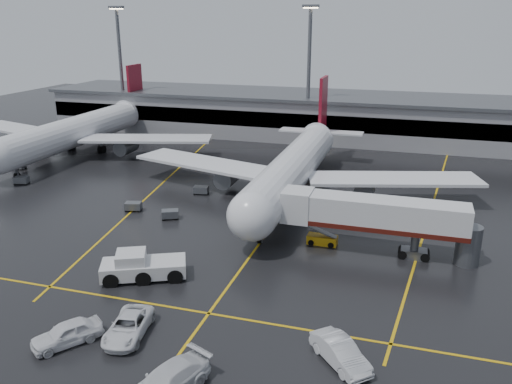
% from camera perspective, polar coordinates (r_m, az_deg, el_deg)
% --- Properties ---
extents(ground, '(220.00, 220.00, 0.00)m').
position_cam_1_polar(ground, '(63.23, 2.27, -3.06)').
color(ground, black).
rests_on(ground, ground).
extents(apron_line_centre, '(0.25, 90.00, 0.02)m').
position_cam_1_polar(apron_line_centre, '(63.23, 2.27, -3.05)').
color(apron_line_centre, gold).
rests_on(apron_line_centre, ground).
extents(apron_line_stop, '(60.00, 0.25, 0.02)m').
position_cam_1_polar(apron_line_stop, '(44.46, -5.18, -13.05)').
color(apron_line_stop, gold).
rests_on(apron_line_stop, ground).
extents(apron_line_left, '(9.99, 69.35, 0.02)m').
position_cam_1_polar(apron_line_left, '(78.90, -10.02, 1.10)').
color(apron_line_left, gold).
rests_on(apron_line_left, ground).
extents(apron_line_right, '(7.57, 69.64, 0.02)m').
position_cam_1_polar(apron_line_right, '(70.93, 18.61, -1.61)').
color(apron_line_right, gold).
rests_on(apron_line_right, ground).
extents(terminal, '(122.00, 19.00, 8.60)m').
position_cam_1_polar(terminal, '(107.58, 8.89, 8.16)').
color(terminal, gray).
rests_on(terminal, ground).
extents(light_mast_left, '(3.00, 1.20, 25.45)m').
position_cam_1_polar(light_mast_left, '(115.90, -14.56, 13.60)').
color(light_mast_left, '#595B60').
rests_on(light_mast_left, ground).
extents(light_mast_mid, '(3.00, 1.20, 25.45)m').
position_cam_1_polar(light_mast_mid, '(101.27, 5.79, 13.45)').
color(light_mast_mid, '#595B60').
rests_on(light_mast_mid, ground).
extents(main_airliner, '(48.80, 45.60, 14.10)m').
position_cam_1_polar(main_airliner, '(70.85, 4.31, 2.88)').
color(main_airliner, silver).
rests_on(main_airliner, ground).
extents(second_airliner, '(48.80, 45.60, 14.10)m').
position_cam_1_polar(second_airliner, '(98.81, -18.63, 6.44)').
color(second_airliner, silver).
rests_on(second_airliner, ground).
extents(jet_bridge, '(19.90, 3.40, 6.05)m').
position_cam_1_polar(jet_bridge, '(54.55, 12.84, -2.69)').
color(jet_bridge, silver).
rests_on(jet_bridge, ground).
extents(pushback_tractor, '(8.33, 6.07, 2.77)m').
position_cam_1_polar(pushback_tractor, '(50.38, -12.40, -8.01)').
color(pushback_tractor, silver).
rests_on(pushback_tractor, ground).
extents(belt_loader, '(3.24, 1.59, 2.03)m').
position_cam_1_polar(belt_loader, '(56.92, 7.23, -5.18)').
color(belt_loader, '#D0950E').
rests_on(belt_loader, ground).
extents(service_van_a, '(3.57, 6.12, 1.60)m').
position_cam_1_polar(service_van_a, '(42.35, -13.75, -14.05)').
color(service_van_a, white).
rests_on(service_van_a, ground).
extents(service_van_b, '(4.85, 6.83, 1.84)m').
position_cam_1_polar(service_van_b, '(36.30, -9.66, -19.71)').
color(service_van_b, silver).
rests_on(service_van_b, ground).
extents(service_van_c, '(5.06, 5.25, 1.78)m').
position_cam_1_polar(service_van_c, '(38.81, 9.18, -16.89)').
color(service_van_c, silver).
rests_on(service_van_c, ground).
extents(service_van_d, '(4.78, 5.40, 1.77)m').
position_cam_1_polar(service_van_d, '(42.69, -19.93, -14.29)').
color(service_van_d, white).
rests_on(service_van_d, ground).
extents(baggage_cart_a, '(2.36, 2.03, 1.12)m').
position_cam_1_polar(baggage_cart_a, '(64.15, -9.35, -2.38)').
color(baggage_cart_a, '#595B60').
rests_on(baggage_cart_a, ground).
extents(baggage_cart_b, '(2.27, 1.77, 1.12)m').
position_cam_1_polar(baggage_cart_b, '(67.74, -13.23, -1.49)').
color(baggage_cart_b, '#595B60').
rests_on(baggage_cart_b, ground).
extents(baggage_cart_c, '(2.19, 1.62, 1.12)m').
position_cam_1_polar(baggage_cart_c, '(72.56, -6.01, 0.25)').
color(baggage_cart_c, '#595B60').
rests_on(baggage_cart_c, ground).
extents(baggage_cart_d, '(2.04, 1.36, 1.12)m').
position_cam_1_polar(baggage_cart_d, '(92.41, -24.45, 2.66)').
color(baggage_cart_d, '#595B60').
rests_on(baggage_cart_d, ground).
extents(baggage_cart_e, '(2.24, 1.72, 1.12)m').
position_cam_1_polar(baggage_cart_e, '(83.92, -24.21, 1.21)').
color(baggage_cart_e, '#595B60').
rests_on(baggage_cart_e, ground).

